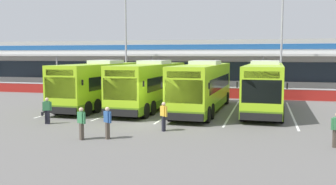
# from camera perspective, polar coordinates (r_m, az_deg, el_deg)

# --- Properties ---
(ground_plane) EXTENTS (200.00, 200.00, 0.00)m
(ground_plane) POSITION_cam_1_polar(r_m,az_deg,el_deg) (23.29, -1.81, -4.64)
(ground_plane) COLOR #605E5B
(terminal_building) EXTENTS (70.00, 13.00, 6.00)m
(terminal_building) POSITION_cam_1_polar(r_m,az_deg,el_deg) (49.31, 7.14, 4.34)
(terminal_building) COLOR #B7B7B2
(terminal_building) RESTS_ON ground
(red_barrier_wall) EXTENTS (60.00, 0.40, 1.10)m
(red_barrier_wall) POSITION_cam_1_polar(r_m,az_deg,el_deg) (37.21, 4.55, 0.12)
(red_barrier_wall) COLOR maroon
(red_barrier_wall) RESTS_ON ground
(coach_bus_leftmost) EXTENTS (3.12, 12.21, 3.78)m
(coach_bus_leftmost) POSITION_cam_1_polar(r_m,az_deg,el_deg) (30.82, -10.21, 1.17)
(coach_bus_leftmost) COLOR #9ED11E
(coach_bus_leftmost) RESTS_ON ground
(coach_bus_left_centre) EXTENTS (3.12, 12.21, 3.78)m
(coach_bus_left_centre) POSITION_cam_1_polar(r_m,az_deg,el_deg) (29.35, -2.67, 1.03)
(coach_bus_left_centre) COLOR #9ED11E
(coach_bus_left_centre) RESTS_ON ground
(coach_bus_centre) EXTENTS (3.12, 12.21, 3.78)m
(coach_bus_centre) POSITION_cam_1_polar(r_m,az_deg,el_deg) (27.86, 5.34, 0.76)
(coach_bus_centre) COLOR #9ED11E
(coach_bus_centre) RESTS_ON ground
(coach_bus_right_centre) EXTENTS (3.12, 12.21, 3.78)m
(coach_bus_right_centre) POSITION_cam_1_polar(r_m,az_deg,el_deg) (28.66, 14.54, 0.74)
(coach_bus_right_centre) COLOR #9ED11E
(coach_bus_right_centre) RESTS_ON ground
(bay_stripe_far_west) EXTENTS (0.14, 13.00, 0.01)m
(bay_stripe_far_west) POSITION_cam_1_polar(r_m,az_deg,el_deg) (31.97, -13.26, -1.94)
(bay_stripe_far_west) COLOR silver
(bay_stripe_far_west) RESTS_ON ground
(bay_stripe_west) EXTENTS (0.14, 13.00, 0.01)m
(bay_stripe_west) POSITION_cam_1_polar(r_m,az_deg,el_deg) (30.24, -6.21, -2.25)
(bay_stripe_west) COLOR silver
(bay_stripe_west) RESTS_ON ground
(bay_stripe_mid_west) EXTENTS (0.14, 13.00, 0.01)m
(bay_stripe_mid_west) POSITION_cam_1_polar(r_m,az_deg,el_deg) (29.01, 1.57, -2.56)
(bay_stripe_mid_west) COLOR silver
(bay_stripe_mid_west) RESTS_ON ground
(bay_stripe_centre) EXTENTS (0.14, 13.00, 0.01)m
(bay_stripe_centre) POSITION_cam_1_polar(r_m,az_deg,el_deg) (28.36, 9.86, -2.84)
(bay_stripe_centre) COLOR silver
(bay_stripe_centre) RESTS_ON ground
(bay_stripe_mid_east) EXTENTS (0.14, 13.00, 0.01)m
(bay_stripe_mid_east) POSITION_cam_1_polar(r_m,az_deg,el_deg) (28.33, 18.37, -3.06)
(bay_stripe_mid_east) COLOR silver
(bay_stripe_mid_east) RESTS_ON ground
(pedestrian_with_handbag) EXTENTS (0.64, 0.44, 1.62)m
(pedestrian_with_handbag) POSITION_cam_1_polar(r_m,az_deg,el_deg) (23.92, -18.06, -2.57)
(pedestrian_with_handbag) COLOR black
(pedestrian_with_handbag) RESTS_ON ground
(pedestrian_in_dark_coat) EXTENTS (0.48, 0.42, 1.62)m
(pedestrian_in_dark_coat) POSITION_cam_1_polar(r_m,az_deg,el_deg) (20.66, -0.67, -3.52)
(pedestrian_in_dark_coat) COLOR black
(pedestrian_in_dark_coat) RESTS_ON ground
(pedestrian_child) EXTENTS (0.53, 0.39, 1.62)m
(pedestrian_child) POSITION_cam_1_polar(r_m,az_deg,el_deg) (19.06, -13.11, -4.46)
(pedestrian_child) COLOR #4C4238
(pedestrian_child) RESTS_ON ground
(pedestrian_approaching_bus) EXTENTS (0.51, 0.41, 1.62)m
(pedestrian_approaching_bus) POSITION_cam_1_polar(r_m,az_deg,el_deg) (18.99, -9.25, -4.42)
(pedestrian_approaching_bus) COLOR #4C4238
(pedestrian_approaching_bus) RESTS_ON ground
(lamp_post_west) EXTENTS (3.24, 0.28, 11.00)m
(lamp_post_west) POSITION_cam_1_polar(r_m,az_deg,el_deg) (41.71, -6.47, 8.60)
(lamp_post_west) COLOR #9E9EA3
(lamp_post_west) RESTS_ON ground
(lamp_post_centre) EXTENTS (3.24, 0.28, 11.00)m
(lamp_post_centre) POSITION_cam_1_polar(r_m,az_deg,el_deg) (38.45, 17.03, 8.63)
(lamp_post_centre) COLOR #9E9EA3
(lamp_post_centre) RESTS_ON ground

